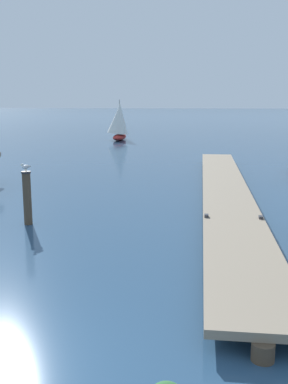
# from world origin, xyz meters

# --- Properties ---
(floating_dock) EXTENTS (2.32, 23.62, 0.53)m
(floating_dock) POSITION_xyz_m (4.47, 12.75, 0.36)
(floating_dock) COLOR gray
(floating_dock) RESTS_ON ground
(mooring_piling) EXTENTS (0.30, 0.30, 1.71)m
(mooring_piling) POSITION_xyz_m (-2.06, 8.37, 0.89)
(mooring_piling) COLOR #4C3D2D
(mooring_piling) RESTS_ON ground
(perched_seagull) EXTENTS (0.24, 0.36, 0.27)m
(perched_seagull) POSITION_xyz_m (-2.06, 8.37, 1.86)
(perched_seagull) COLOR gold
(perched_seagull) RESTS_ON mooring_piling
(distant_sailboat) EXTENTS (2.33, 4.03, 3.89)m
(distant_sailboat) POSITION_xyz_m (-3.88, 39.10, 1.74)
(distant_sailboat) COLOR #AD2823
(distant_sailboat) RESTS_ON ground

